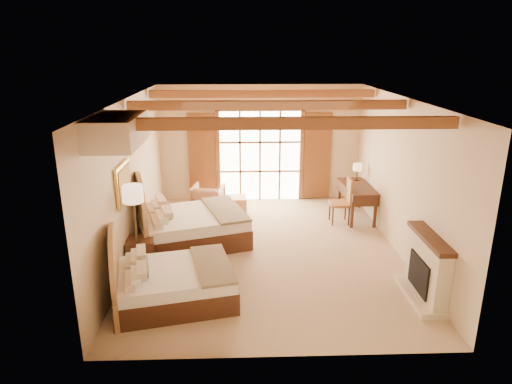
{
  "coord_description": "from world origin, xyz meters",
  "views": [
    {
      "loc": [
        -0.55,
        -8.88,
        4.16
      ],
      "look_at": [
        -0.23,
        0.2,
        1.25
      ],
      "focal_mm": 32.0,
      "sensor_mm": 36.0,
      "label": 1
    }
  ],
  "objects_px": {
    "bed_far": "(184,224)",
    "armchair": "(208,199)",
    "bed_near": "(165,280)",
    "desk": "(356,200)",
    "nightstand": "(141,254)"
  },
  "relations": [
    {
      "from": "bed_far",
      "to": "desk",
      "type": "bearing_deg",
      "value": 1.46
    },
    {
      "from": "nightstand",
      "to": "armchair",
      "type": "height_order",
      "value": "armchair"
    },
    {
      "from": "nightstand",
      "to": "armchair",
      "type": "distance_m",
      "value": 3.37
    },
    {
      "from": "bed_far",
      "to": "armchair",
      "type": "xyz_separation_m",
      "value": [
        0.39,
        1.97,
        -0.08
      ]
    },
    {
      "from": "armchair",
      "to": "desk",
      "type": "xyz_separation_m",
      "value": [
        3.79,
        -0.5,
        0.08
      ]
    },
    {
      "from": "bed_near",
      "to": "bed_far",
      "type": "xyz_separation_m",
      "value": [
        0.04,
        2.42,
        0.06
      ]
    },
    {
      "from": "nightstand",
      "to": "armchair",
      "type": "xyz_separation_m",
      "value": [
        1.09,
        3.18,
        0.05
      ]
    },
    {
      "from": "bed_near",
      "to": "nightstand",
      "type": "relative_size",
      "value": 3.62
    },
    {
      "from": "armchair",
      "to": "bed_near",
      "type": "bearing_deg",
      "value": 95.36
    },
    {
      "from": "bed_far",
      "to": "desk",
      "type": "distance_m",
      "value": 4.43
    },
    {
      "from": "desk",
      "to": "bed_far",
      "type": "bearing_deg",
      "value": -162.82
    },
    {
      "from": "bed_near",
      "to": "armchair",
      "type": "distance_m",
      "value": 4.42
    },
    {
      "from": "nightstand",
      "to": "armchair",
      "type": "relative_size",
      "value": 0.78
    },
    {
      "from": "armchair",
      "to": "desk",
      "type": "height_order",
      "value": "desk"
    },
    {
      "from": "bed_far",
      "to": "armchair",
      "type": "relative_size",
      "value": 3.42
    }
  ]
}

